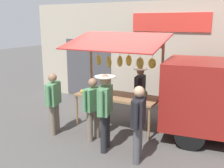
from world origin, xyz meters
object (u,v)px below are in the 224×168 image
object	(u,v)px
shopper_in_striped_shirt	(138,119)
vendor_with_sunhat	(140,90)
shopper_in_grey_tee	(93,105)
shopper_with_shopping_bag	(54,100)
shopper_with_ponytail	(105,106)
market_stall	(119,70)

from	to	relation	value
shopper_in_striped_shirt	vendor_with_sunhat	bearing A→B (deg)	9.22
vendor_with_sunhat	shopper_in_grey_tee	bearing A→B (deg)	-23.71
vendor_with_sunhat	shopper_with_shopping_bag	size ratio (longest dim) A/B	0.99
shopper_with_ponytail	shopper_in_grey_tee	distance (m)	0.62
market_stall	shopper_with_shopping_bag	bearing A→B (deg)	43.37
market_stall	shopper_in_striped_shirt	xyz separation A→B (m)	(-1.16, 1.43, -0.65)
vendor_with_sunhat	shopper_in_grey_tee	xyz separation A→B (m)	(0.47, 1.71, -0.04)
shopper_with_ponytail	vendor_with_sunhat	bearing A→B (deg)	-13.79
shopper_with_ponytail	shopper_with_shopping_bag	bearing A→B (deg)	69.23
shopper_with_shopping_bag	market_stall	bearing A→B (deg)	-63.11
vendor_with_sunhat	shopper_in_striped_shirt	xyz separation A→B (m)	(-0.85, 2.14, 0.00)
shopper_with_shopping_bag	shopper_in_grey_tee	distance (m)	1.07
market_stall	shopper_with_ponytail	size ratio (longest dim) A/B	1.47
shopper_in_striped_shirt	shopper_with_ponytail	distance (m)	0.83
market_stall	shopper_with_ponytail	world-z (taller)	market_stall
vendor_with_sunhat	market_stall	bearing A→B (deg)	-31.61
shopper_with_shopping_bag	shopper_in_grey_tee	bearing A→B (deg)	-98.20
shopper_in_striped_shirt	shopper_with_ponytail	size ratio (longest dim) A/B	0.92
shopper_with_ponytail	market_stall	bearing A→B (deg)	-0.25
shopper_with_ponytail	shopper_in_grey_tee	xyz separation A→B (m)	(0.51, -0.32, -0.15)
shopper_with_shopping_bag	shopper_with_ponytail	distance (m)	1.58
vendor_with_sunhat	shopper_in_striped_shirt	distance (m)	2.30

